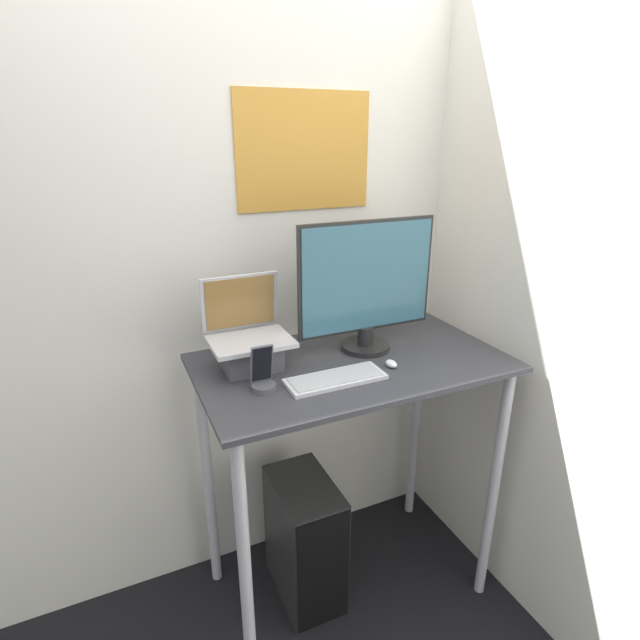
# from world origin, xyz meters

# --- Properties ---
(wall_back) EXTENTS (6.00, 0.06, 2.60)m
(wall_back) POSITION_xyz_m (-0.00, 0.73, 1.30)
(wall_back) COLOR silver
(wall_back) RESTS_ON ground_plane
(wall_side_right) EXTENTS (0.05, 6.00, 2.60)m
(wall_side_right) POSITION_xyz_m (0.65, 0.00, 1.30)
(wall_side_right) COLOR silver
(wall_side_right) RESTS_ON ground_plane
(desk) EXTENTS (1.14, 0.65, 1.10)m
(desk) POSITION_xyz_m (0.00, 0.32, 0.90)
(desk) COLOR #333338
(desk) RESTS_ON ground_plane
(laptop) EXTENTS (0.28, 0.23, 0.32)m
(laptop) POSITION_xyz_m (-0.36, 0.43, 1.18)
(laptop) COLOR #4C4C51
(laptop) RESTS_ON desk
(monitor) EXTENTS (0.55, 0.19, 0.50)m
(monitor) POSITION_xyz_m (0.10, 0.40, 1.34)
(monitor) COLOR black
(monitor) RESTS_ON desk
(keyboard) EXTENTS (0.34, 0.13, 0.02)m
(keyboard) POSITION_xyz_m (-0.13, 0.20, 1.10)
(keyboard) COLOR silver
(keyboard) RESTS_ON desk
(mouse) EXTENTS (0.03, 0.05, 0.02)m
(mouse) POSITION_xyz_m (0.10, 0.22, 1.11)
(mouse) COLOR white
(mouse) RESTS_ON desk
(cell_phone) EXTENTS (0.08, 0.08, 0.16)m
(cell_phone) POSITION_xyz_m (-0.37, 0.25, 1.14)
(cell_phone) COLOR #4C4C51
(cell_phone) RESTS_ON desk
(computer_tower) EXTENTS (0.23, 0.38, 0.56)m
(computer_tower) POSITION_xyz_m (-0.18, 0.37, 0.28)
(computer_tower) COLOR black
(computer_tower) RESTS_ON ground_plane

